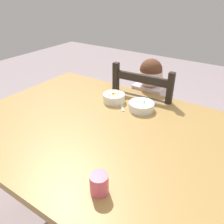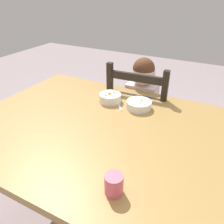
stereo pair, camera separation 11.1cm
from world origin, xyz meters
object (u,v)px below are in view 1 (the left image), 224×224
at_px(drinking_cup, 99,184).
at_px(bowl_of_peas, 141,106).
at_px(dining_table, 106,141).
at_px(spoon, 121,104).
at_px(child_figure, 146,104).
at_px(dining_chair, 145,124).
at_px(bowl_of_carrots, 114,97).

bearing_deg(drinking_cup, bowl_of_peas, 103.92).
relative_size(dining_table, spoon, 12.63).
bearing_deg(bowl_of_peas, drinking_cup, -76.08).
height_order(dining_table, child_figure, child_figure).
height_order(spoon, drinking_cup, drinking_cup).
distance_m(dining_chair, drinking_cup, 1.02).
xyz_separation_m(dining_table, dining_chair, (-0.03, 0.58, -0.20)).
bearing_deg(dining_table, spoon, 105.08).
distance_m(dining_table, spoon, 0.29).
xyz_separation_m(dining_chair, spoon, (-0.04, -0.31, 0.30)).
height_order(bowl_of_peas, spoon, bowl_of_peas).
xyz_separation_m(dining_chair, bowl_of_carrots, (-0.10, -0.30, 0.32)).
bearing_deg(bowl_of_carrots, drinking_cup, -60.90).
height_order(dining_table, bowl_of_carrots, bowl_of_carrots).
distance_m(dining_table, drinking_cup, 0.44).
xyz_separation_m(dining_table, child_figure, (-0.03, 0.57, -0.03)).
bearing_deg(child_figure, dining_chair, 65.72).
bearing_deg(drinking_cup, dining_chair, 105.11).
bearing_deg(spoon, dining_table, -74.92).
height_order(dining_chair, child_figure, child_figure).
height_order(dining_table, spoon, spoon).
relative_size(dining_chair, bowl_of_carrots, 6.85).
xyz_separation_m(spoon, drinking_cup, (0.29, -0.62, 0.04)).
relative_size(dining_chair, bowl_of_peas, 6.33).
bearing_deg(bowl_of_carrots, dining_table, -64.50).
relative_size(bowl_of_carrots, drinking_cup, 1.77).
xyz_separation_m(child_figure, bowl_of_carrots, (-0.10, -0.29, 0.14)).
bearing_deg(drinking_cup, bowl_of_carrots, 119.10).
relative_size(dining_table, child_figure, 1.56).
bearing_deg(bowl_of_peas, dining_table, -102.71).
bearing_deg(drinking_cup, child_figure, 105.38).
xyz_separation_m(child_figure, drinking_cup, (0.25, -0.92, 0.15)).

